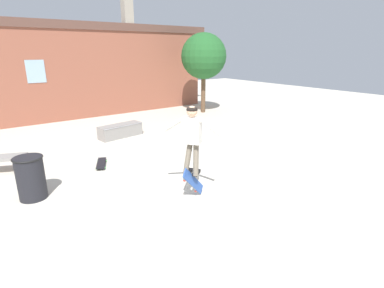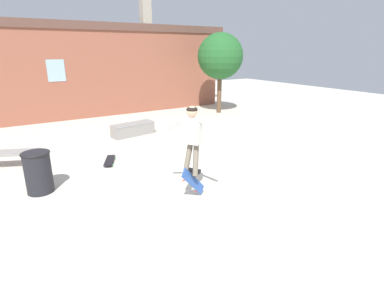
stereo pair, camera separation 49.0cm
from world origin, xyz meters
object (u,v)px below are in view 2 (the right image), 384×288
Objects in this scene: skater at (192,134)px; skateboard_resting at (109,160)px; park_bench at (3,156)px; skateboard_flipping at (193,182)px; tree_right at (220,56)px; skate_ledge at (133,129)px; trash_bin at (38,172)px.

skater is 1.65× the size of skateboard_resting.
park_bench is 5.29m from skateboard_flipping.
tree_right is 9.23m from skater.
skate_ledge is at bearing 70.67° from skateboard_flipping.
tree_right is 9.45m from skateboard_flipping.
skater is at bearing -36.68° from trash_bin.
skateboard_resting is (-0.86, 2.97, -1.33)m from skater.
skate_ledge is at bearing -161.45° from tree_right.
tree_right is 10.16m from trash_bin.
skater is at bearing -28.02° from park_bench.
tree_right is 2.34× the size of skate_ledge.
park_bench is 2.17m from trash_bin.
skate_ledge is (4.06, 1.21, -0.10)m from park_bench.
tree_right is 8.28m from skateboard_resting.
skateboard_flipping is (-5.88, -7.04, -2.29)m from tree_right.
skater is (3.35, -4.06, 1.07)m from park_bench.
tree_right reaches higher than skate_ledge.
skateboard_resting is at bearing -1.22° from park_bench.
skate_ledge is at bearing 39.02° from park_bench.
skateboard_flipping is 0.83× the size of skateboard_resting.
trash_bin is 1.07× the size of skateboard_resting.
skate_ledge is at bearing 48.86° from skater.
trash_bin is (-8.56, -5.00, -2.21)m from tree_right.
park_bench is 1.12× the size of skate_ledge.
skater is 1.99× the size of skateboard_flipping.
tree_right reaches higher than skater.
skater reaches higher than park_bench.
skateboard_flipping reaches higher than skate_ledge.
tree_right is 2.08× the size of park_bench.
trash_bin is at bearing 109.87° from skater.
tree_right is at bearing 145.07° from skateboard_resting.
park_bench is at bearing -172.49° from skate_ledge.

